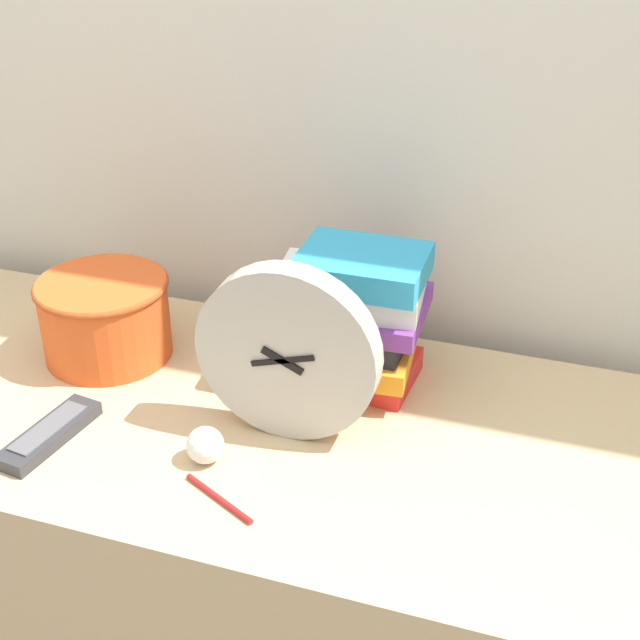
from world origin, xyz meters
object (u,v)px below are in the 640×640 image
object	(u,v)px
desk_clock	(287,354)
crumpled_paper_ball	(205,445)
pen	(219,498)
tv_remote	(49,434)
book_stack	(352,315)
basket	(105,315)

from	to	relation	value
desk_clock	crumpled_paper_ball	bearing A→B (deg)	-130.41
crumpled_paper_ball	pen	bearing A→B (deg)	-54.47
desk_clock	pen	size ratio (longest dim) A/B	2.25
desk_clock	tv_remote	xyz separation A→B (m)	(-0.31, -0.13, -0.12)
book_stack	desk_clock	bearing A→B (deg)	-105.11
desk_clock	basket	world-z (taller)	desk_clock
basket	pen	world-z (taller)	basket
pen	basket	bearing A→B (deg)	139.09
basket	pen	bearing A→B (deg)	-40.91
desk_clock	book_stack	distance (m)	0.17
book_stack	basket	size ratio (longest dim) A/B	1.12
tv_remote	pen	distance (m)	0.28
book_stack	tv_remote	bearing A→B (deg)	-140.87
desk_clock	basket	xyz separation A→B (m)	(-0.35, 0.10, -0.06)
desk_clock	crumpled_paper_ball	distance (m)	0.17
basket	crumpled_paper_ball	world-z (taller)	basket
desk_clock	book_stack	size ratio (longest dim) A/B	1.09
crumpled_paper_ball	pen	xyz separation A→B (m)	(0.05, -0.07, -0.02)
desk_clock	book_stack	xyz separation A→B (m)	(0.04, 0.16, -0.02)
book_stack	basket	xyz separation A→B (m)	(-0.39, -0.06, -0.04)
desk_clock	basket	size ratio (longest dim) A/B	1.23
tv_remote	crumpled_paper_ball	distance (m)	0.23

